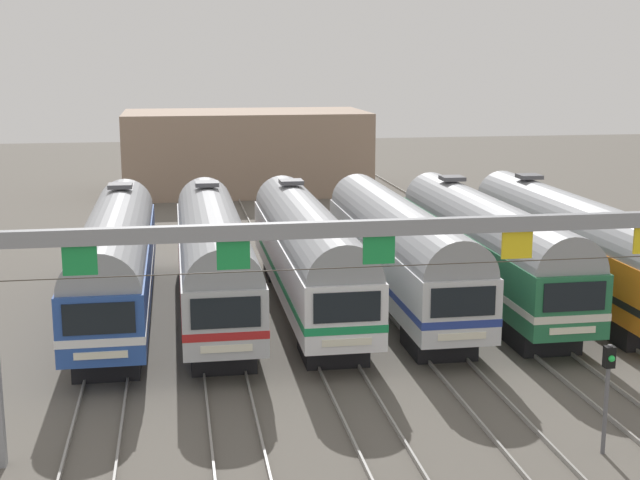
{
  "coord_description": "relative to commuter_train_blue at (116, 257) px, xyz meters",
  "views": [
    {
      "loc": [
        -7.52,
        -36.87,
        10.9
      ],
      "look_at": [
        -0.84,
        3.62,
        2.34
      ],
      "focal_mm": 49.77,
      "sensor_mm": 36.0,
      "label": 1
    }
  ],
  "objects": [
    {
      "name": "commuter_train_orange",
      "position": [
        20.13,
        0.0,
        0.0
      ],
      "size": [
        2.88,
        18.06,
        5.05
      ],
      "color": "orange",
      "rests_on": "ground"
    },
    {
      "name": "commuter_train_green",
      "position": [
        16.1,
        0.0,
        0.0
      ],
      "size": [
        2.88,
        18.06,
        5.05
      ],
      "color": "#236B42",
      "rests_on": "ground"
    },
    {
      "name": "commuter_train_blue",
      "position": [
        0.0,
        0.0,
        0.0
      ],
      "size": [
        2.88,
        18.06,
        5.05
      ],
      "color": "#284C9E",
      "rests_on": "ground"
    },
    {
      "name": "commuter_train_silver",
      "position": [
        12.08,
        -0.0,
        -0.0
      ],
      "size": [
        2.88,
        18.06,
        4.77
      ],
      "color": "silver",
      "rests_on": "ground"
    },
    {
      "name": "ground_plane",
      "position": [
        10.06,
        0.0,
        -2.69
      ],
      "size": [
        160.0,
        160.0,
        0.0
      ],
      "primitive_type": "plane",
      "color": "#5B564F"
    },
    {
      "name": "maintenance_building",
      "position": [
        8.3,
        35.18,
        0.56
      ],
      "size": [
        19.33,
        10.0,
        6.5
      ],
      "primitive_type": "cube",
      "color": "gray",
      "rests_on": "ground"
    },
    {
      "name": "yard_signal_mast",
      "position": [
        14.09,
        -15.45,
        -0.47
      ],
      "size": [
        0.28,
        0.35,
        3.18
      ],
      "color": "#59595E",
      "rests_on": "ground"
    },
    {
      "name": "catenary_gantry",
      "position": [
        10.06,
        -13.5,
        2.65
      ],
      "size": [
        25.37,
        0.44,
        6.97
      ],
      "color": "gray",
      "rests_on": "ground"
    },
    {
      "name": "commuter_train_stainless",
      "position": [
        4.03,
        0.0,
        0.0
      ],
      "size": [
        2.88,
        18.06,
        5.05
      ],
      "color": "#B2B5BA",
      "rests_on": "ground"
    },
    {
      "name": "commuter_train_white",
      "position": [
        8.05,
        0.0,
        0.0
      ],
      "size": [
        2.88,
        18.06,
        5.05
      ],
      "color": "white",
      "rests_on": "ground"
    },
    {
      "name": "track_bed",
      "position": [
        10.06,
        17.0,
        -2.61
      ],
      "size": [
        21.63,
        70.0,
        0.15
      ],
      "color": "gray",
      "rests_on": "ground"
    }
  ]
}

